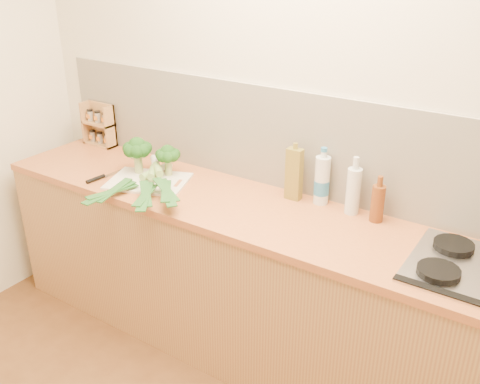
{
  "coord_description": "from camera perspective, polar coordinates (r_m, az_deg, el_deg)",
  "views": [
    {
      "loc": [
        1.2,
        -0.83,
        2.09
      ],
      "look_at": [
        -0.08,
        1.1,
        1.02
      ],
      "focal_mm": 40.0,
      "sensor_mm": 36.0,
      "label": 1
    }
  ],
  "objects": [
    {
      "name": "spice_rack",
      "position": [
        3.62,
        -14.68,
        6.74
      ],
      "size": [
        0.23,
        0.09,
        0.28
      ],
      "color": "tan",
      "rests_on": "counter"
    },
    {
      "name": "broccoli_left",
      "position": [
        3.06,
        -10.91,
        4.53
      ],
      "size": [
        0.16,
        0.17,
        0.21
      ],
      "color": "#98A560",
      "rests_on": "chopping_board"
    },
    {
      "name": "leek_back",
      "position": [
        2.91,
        -8.54,
        1.85
      ],
      "size": [
        0.54,
        0.47,
        0.04
      ],
      "rotation": [
        0.0,
        0.0,
        0.86
      ],
      "color": "white",
      "rests_on": "chopping_board"
    },
    {
      "name": "chefs_knife",
      "position": [
        3.1,
        -14.62,
        1.53
      ],
      "size": [
        0.06,
        0.3,
        0.02
      ],
      "rotation": [
        0.0,
        0.0,
        -0.1
      ],
      "color": "silver",
      "rests_on": "counter"
    },
    {
      "name": "oil_tin",
      "position": [
        2.73,
        5.79,
        1.95
      ],
      "size": [
        0.08,
        0.05,
        0.3
      ],
      "color": "olive",
      "rests_on": "counter"
    },
    {
      "name": "leek_mid",
      "position": [
        2.92,
        -9.5,
        1.52
      ],
      "size": [
        0.42,
        0.57,
        0.04
      ],
      "rotation": [
        0.0,
        0.0,
        0.62
      ],
      "color": "white",
      "rests_on": "chopping_board"
    },
    {
      "name": "water_bottle",
      "position": [
        2.71,
        8.72,
        1.1
      ],
      "size": [
        0.08,
        0.08,
        0.28
      ],
      "color": "silver",
      "rests_on": "counter"
    },
    {
      "name": "chopping_board",
      "position": [
        3.0,
        -9.75,
        1.13
      ],
      "size": [
        0.5,
        0.44,
        0.01
      ],
      "primitive_type": "cube",
      "rotation": [
        0.0,
        0.0,
        0.35
      ],
      "color": "white",
      "rests_on": "counter"
    },
    {
      "name": "broccoli_right",
      "position": [
        3.01,
        -7.71,
        3.95
      ],
      "size": [
        0.14,
        0.14,
        0.18
      ],
      "color": "#98A560",
      "rests_on": "chopping_board"
    },
    {
      "name": "leek_front",
      "position": [
        2.97,
        -10.66,
        1.41
      ],
      "size": [
        0.1,
        0.64,
        0.04
      ],
      "rotation": [
        0.0,
        0.0,
        -0.01
      ],
      "color": "white",
      "rests_on": "chopping_board"
    },
    {
      "name": "glass_bottle",
      "position": [
        2.63,
        11.99,
        0.2
      ],
      "size": [
        0.07,
        0.07,
        0.29
      ],
      "color": "silver",
      "rests_on": "counter"
    },
    {
      "name": "room_shell",
      "position": [
        2.77,
        5.89,
        5.25
      ],
      "size": [
        3.5,
        3.5,
        3.5
      ],
      "color": "beige",
      "rests_on": "ground"
    },
    {
      "name": "counter",
      "position": [
        2.88,
        2.5,
        -10.03
      ],
      "size": [
        3.2,
        0.62,
        0.9
      ],
      "color": "#A98146",
      "rests_on": "ground"
    },
    {
      "name": "amber_bottle",
      "position": [
        2.59,
        14.47,
        -1.11
      ],
      "size": [
        0.06,
        0.06,
        0.23
      ],
      "color": "brown",
      "rests_on": "counter"
    }
  ]
}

